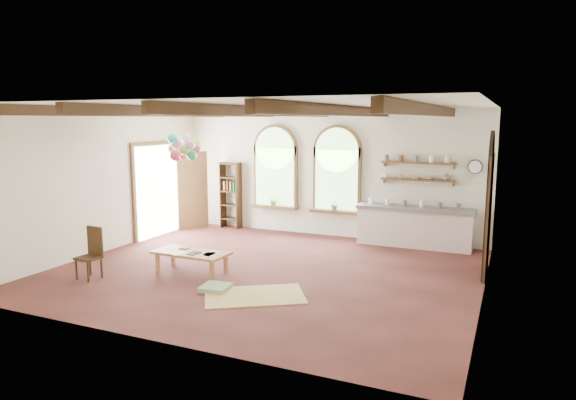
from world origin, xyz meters
The scene contains 27 objects.
floor centered at (0.00, 0.00, 0.00)m, with size 8.00×8.00×0.00m, color maroon.
ceiling_beams centered at (0.00, 0.00, 3.10)m, with size 6.20×6.80×0.18m, color #392112, non-canonical shape.
window_left centered at (-1.40, 3.43, 1.63)m, with size 1.30×0.28×2.20m.
window_right centered at (0.30, 3.43, 1.63)m, with size 1.30×0.28×2.20m.
left_doorway centered at (-3.95, 1.80, 1.15)m, with size 0.10×1.90×2.50m, color brown.
right_doorway centered at (3.95, 1.50, 1.10)m, with size 0.10×1.30×2.40m, color black.
kitchen_counter centered at (2.30, 3.20, 0.48)m, with size 2.68×0.62×0.94m.
wall_shelf_lower centered at (2.30, 3.38, 1.55)m, with size 1.70×0.24×0.04m, color brown.
wall_shelf_upper centered at (2.30, 3.38, 1.95)m, with size 1.70×0.24×0.04m, color brown.
wall_clock centered at (3.55, 3.45, 1.90)m, with size 0.32×0.32×0.04m, color black.
bookshelf centered at (-2.70, 3.32, 0.90)m, with size 0.53×0.32×1.80m.
coffee_table centered at (-1.27, -0.67, 0.37)m, with size 1.50×0.72×0.42m.
side_chair centered at (-2.80, -1.75, 0.28)m, with size 0.41×0.41×0.97m.
floor_mat centered at (0.48, -1.38, 0.01)m, with size 1.66×1.02×0.02m, color tan.
floor_cushion centered at (-0.30, -1.37, 0.04)m, with size 0.48×0.48×0.08m, color #83A16F.
water_jug_a centered at (3.10, 3.20, 0.27)m, with size 0.32×0.32×0.62m.
water_jug_b centered at (3.30, 3.20, 0.23)m, with size 0.27×0.27×0.52m.
balloon_cluster centered at (-2.41, 0.80, 2.33)m, with size 0.80×0.90×1.15m.
table_book centered at (-1.62, -0.52, 0.43)m, with size 0.17×0.24×0.02m, color olive.
tablet centered at (-1.15, -0.77, 0.43)m, with size 0.18×0.26×0.01m, color black.
potted_plant_left centered at (-1.40, 3.32, 0.85)m, with size 0.27×0.23×0.30m, color #598C4C.
potted_plant_right centered at (0.30, 3.32, 0.85)m, with size 0.27×0.23×0.30m, color #598C4C.
shelf_cup_a centered at (1.55, 3.38, 1.62)m, with size 0.12×0.10×0.10m, color white.
shelf_cup_b centered at (1.90, 3.38, 1.62)m, with size 0.10×0.10×0.09m, color beige.
shelf_bowl_a centered at (2.25, 3.38, 1.60)m, with size 0.22×0.22×0.05m, color beige.
shelf_bowl_b centered at (2.60, 3.38, 1.60)m, with size 0.20×0.20×0.06m, color #8C664C.
shelf_vase centered at (2.95, 3.38, 1.67)m, with size 0.18×0.18×0.19m, color slate.
Camera 1 is at (4.34, -8.74, 2.95)m, focal length 32.00 mm.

